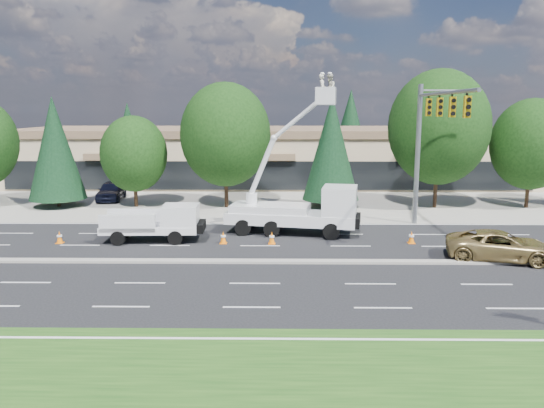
{
  "coord_description": "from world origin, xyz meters",
  "views": [
    {
      "loc": [
        1.02,
        -25.15,
        7.46
      ],
      "look_at": [
        0.66,
        2.96,
        2.4
      ],
      "focal_mm": 35.0,
      "sensor_mm": 36.0,
      "label": 1
    }
  ],
  "objects_px": {
    "signal_mast": "(429,132)",
    "bucket_truck": "(302,201)",
    "utility_pickup": "(158,226)",
    "minivan": "(501,246)"
  },
  "relations": [
    {
      "from": "signal_mast",
      "to": "bucket_truck",
      "type": "distance_m",
      "value": 8.65
    },
    {
      "from": "signal_mast",
      "to": "bucket_truck",
      "type": "relative_size",
      "value": 1.07
    },
    {
      "from": "minivan",
      "to": "bucket_truck",
      "type": "bearing_deg",
      "value": 75.15
    },
    {
      "from": "signal_mast",
      "to": "bucket_truck",
      "type": "height_order",
      "value": "bucket_truck"
    },
    {
      "from": "bucket_truck",
      "to": "minivan",
      "type": "bearing_deg",
      "value": -18.87
    },
    {
      "from": "signal_mast",
      "to": "bucket_truck",
      "type": "bearing_deg",
      "value": -172.69
    },
    {
      "from": "utility_pickup",
      "to": "bucket_truck",
      "type": "xyz_separation_m",
      "value": [
        8.32,
        1.86,
        1.15
      ]
    },
    {
      "from": "utility_pickup",
      "to": "bucket_truck",
      "type": "height_order",
      "value": "bucket_truck"
    },
    {
      "from": "utility_pickup",
      "to": "signal_mast",
      "type": "bearing_deg",
      "value": 7.99
    },
    {
      "from": "bucket_truck",
      "to": "minivan",
      "type": "relative_size",
      "value": 1.81
    }
  ]
}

